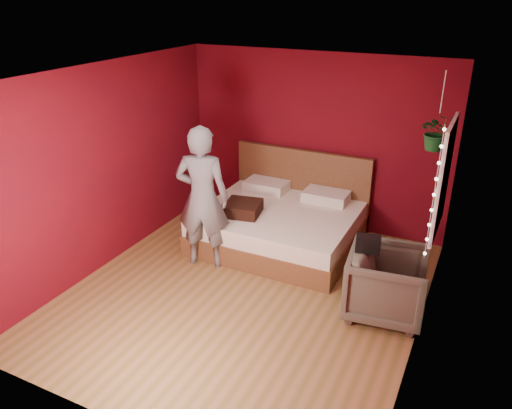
{
  "coord_description": "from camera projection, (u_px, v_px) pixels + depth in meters",
  "views": [
    {
      "loc": [
        2.36,
        -4.57,
        3.43
      ],
      "look_at": [
        -0.07,
        0.4,
        0.99
      ],
      "focal_mm": 35.0,
      "sensor_mm": 36.0,
      "label": 1
    }
  ],
  "objects": [
    {
      "name": "handbag",
      "position": [
        368.0,
        244.0,
        5.37
      ],
      "size": [
        0.28,
        0.18,
        0.19
      ],
      "primitive_type": "cube",
      "rotation": [
        0.0,
        0.0,
        0.21
      ],
      "color": "black",
      "rests_on": "armchair"
    },
    {
      "name": "throw_pillow",
      "position": [
        243.0,
        208.0,
        6.86
      ],
      "size": [
        0.55,
        0.55,
        0.17
      ],
      "primitive_type": "cube",
      "rotation": [
        0.0,
        0.0,
        0.19
      ],
      "color": "black",
      "rests_on": "bed"
    },
    {
      "name": "floor",
      "position": [
        247.0,
        292.0,
        6.09
      ],
      "size": [
        4.5,
        4.5,
        0.0
      ],
      "primitive_type": "plane",
      "color": "#93633B",
      "rests_on": "ground"
    },
    {
      "name": "window",
      "position": [
        443.0,
        178.0,
        5.43
      ],
      "size": [
        0.05,
        0.97,
        1.27
      ],
      "color": "white",
      "rests_on": "room_walls"
    },
    {
      "name": "hanging_plant",
      "position": [
        437.0,
        132.0,
        5.59
      ],
      "size": [
        0.48,
        0.45,
        0.89
      ],
      "color": "silver",
      "rests_on": "room_walls"
    },
    {
      "name": "armchair",
      "position": [
        387.0,
        284.0,
        5.53
      ],
      "size": [
        0.95,
        0.93,
        0.78
      ],
      "primitive_type": "imported",
      "rotation": [
        0.0,
        0.0,
        1.69
      ],
      "color": "#5D594A",
      "rests_on": "ground"
    },
    {
      "name": "person",
      "position": [
        203.0,
        198.0,
        6.35
      ],
      "size": [
        0.79,
        0.62,
        1.89
      ],
      "primitive_type": "imported",
      "rotation": [
        0.0,
        0.0,
        3.41
      ],
      "color": "slate",
      "rests_on": "ground"
    },
    {
      "name": "bed",
      "position": [
        282.0,
        222.0,
        7.17
      ],
      "size": [
        2.13,
        1.81,
        1.17
      ],
      "color": "brown",
      "rests_on": "ground"
    },
    {
      "name": "room_walls",
      "position": [
        245.0,
        161.0,
        5.41
      ],
      "size": [
        4.04,
        4.54,
        2.62
      ],
      "color": "maroon",
      "rests_on": "ground"
    },
    {
      "name": "fairy_lights",
      "position": [
        434.0,
        195.0,
        5.01
      ],
      "size": [
        0.04,
        0.04,
        1.45
      ],
      "color": "silver",
      "rests_on": "room_walls"
    }
  ]
}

